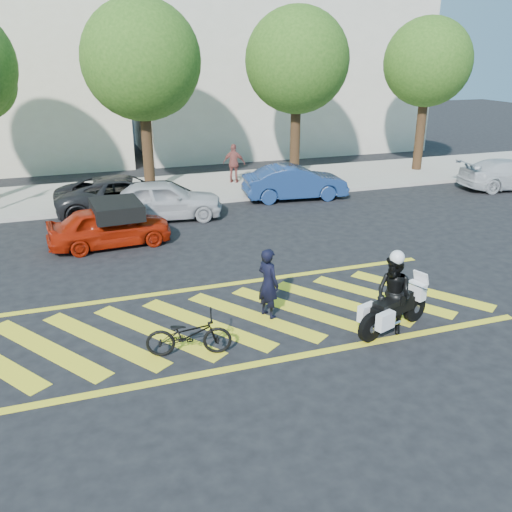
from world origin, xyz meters
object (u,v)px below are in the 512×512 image
object	(u,v)px
police_motorcycle	(393,310)
parked_right	(295,182)
red_convertible	(110,226)
bicycle	(189,334)
officer_moto	(394,295)
parked_far_right	(509,174)
parked_mid_left	(127,195)
parked_mid_right	(163,200)
officer_bike	(268,283)

from	to	relation	value
police_motorcycle	parked_right	distance (m)	11.03
red_convertible	bicycle	bearing A→B (deg)	-177.08
parked_right	officer_moto	bearing A→B (deg)	173.85
officer_moto	parked_far_right	bearing A→B (deg)	109.72
red_convertible	parked_mid_left	size ratio (longest dim) A/B	0.73
bicycle	red_convertible	bearing A→B (deg)	19.79
officer_moto	parked_mid_right	size ratio (longest dim) A/B	0.41
police_motorcycle	red_convertible	xyz separation A→B (m)	(-5.21, 7.49, 0.12)
parked_far_right	red_convertible	bearing A→B (deg)	104.08
officer_bike	parked_far_right	size ratio (longest dim) A/B	0.37
parked_mid_right	parked_right	size ratio (longest dim) A/B	1.00
red_convertible	parked_right	xyz separation A→B (m)	(7.49, 3.30, 0.05)
police_motorcycle	parked_right	size ratio (longest dim) A/B	0.49
police_motorcycle	parked_mid_right	bearing A→B (deg)	88.95
officer_bike	police_motorcycle	xyz separation A→B (m)	(2.26, -1.51, -0.31)
officer_bike	police_motorcycle	world-z (taller)	officer_bike
parked_mid_right	officer_moto	bearing A→B (deg)	-154.74
red_convertible	parked_right	distance (m)	8.18
officer_moto	parked_far_right	world-z (taller)	officer_moto
parked_right	parked_far_right	size ratio (longest dim) A/B	0.95
officer_bike	parked_right	xyz separation A→B (m)	(4.54, 9.28, -0.13)
officer_moto	red_convertible	xyz separation A→B (m)	(-5.19, 7.48, -0.22)
officer_moto	parked_mid_left	distance (m)	11.60
parked_far_right	parked_right	bearing A→B (deg)	89.17
officer_moto	red_convertible	world-z (taller)	officer_moto
parked_mid_left	red_convertible	bearing A→B (deg)	166.02
parked_right	police_motorcycle	bearing A→B (deg)	173.94
officer_bike	parked_far_right	world-z (taller)	officer_bike
parked_mid_right	police_motorcycle	bearing A→B (deg)	-154.67
parked_mid_left	police_motorcycle	bearing A→B (deg)	-156.93
bicycle	red_convertible	size ratio (longest dim) A/B	0.46
parked_mid_right	parked_far_right	xyz separation A→B (m)	(14.83, -0.36, -0.07)
parked_mid_right	red_convertible	bearing A→B (deg)	145.55
police_motorcycle	parked_mid_right	distance (m)	10.27
parked_right	parked_mid_right	bearing A→B (deg)	106.57
police_motorcycle	red_convertible	size ratio (longest dim) A/B	0.55
officer_bike	parked_mid_left	distance (m)	9.50
officer_bike	parked_right	size ratio (longest dim) A/B	0.39
bicycle	police_motorcycle	size ratio (longest dim) A/B	0.83
parked_mid_right	parked_far_right	size ratio (longest dim) A/B	0.95
bicycle	police_motorcycle	world-z (taller)	police_motorcycle
bicycle	parked_mid_right	size ratio (longest dim) A/B	0.41
parked_mid_right	parked_right	distance (m)	5.56
officer_moto	parked_mid_left	bearing A→B (deg)	-177.41
bicycle	parked_right	world-z (taller)	parked_right
officer_bike	bicycle	distance (m)	2.32
officer_moto	parked_mid_right	distance (m)	10.25
parked_mid_right	parked_right	xyz separation A→B (m)	(5.46, 1.03, -0.02)
officer_bike	bicycle	world-z (taller)	officer_bike
bicycle	police_motorcycle	xyz separation A→B (m)	(4.30, -0.46, 0.06)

